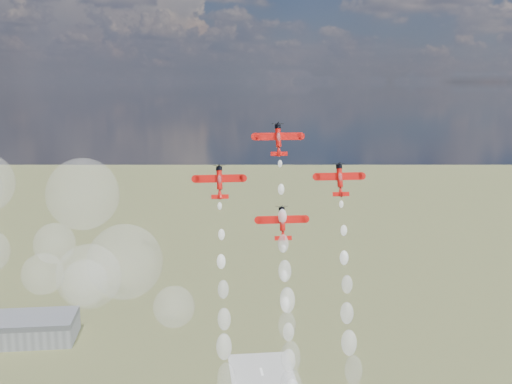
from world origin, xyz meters
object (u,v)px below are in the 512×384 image
object	(u,v)px
plane_left	(219,181)
plane_right	(340,179)
hangar	(28,328)
plane_lead	(278,139)
plane_slot	(282,223)

from	to	relation	value
plane_left	plane_right	bearing A→B (deg)	0.00
hangar	plane_left	distance (m)	221.60
plane_lead	plane_slot	distance (m)	20.91
plane_lead	plane_left	distance (m)	18.23
plane_left	plane_right	xyz separation A→B (m)	(29.88, 0.00, 0.00)
plane_slot	plane_lead	bearing A→B (deg)	90.00
plane_slot	hangar	bearing A→B (deg)	122.25
plane_lead	hangar	bearing A→B (deg)	123.39
hangar	plane_right	xyz separation A→B (m)	(124.56, -170.02, 105.99)
hangar	plane_lead	size ratio (longest dim) A/B	4.31
plane_lead	plane_left	bearing A→B (deg)	-166.09
plane_lead	plane_left	size ratio (longest dim) A/B	1.00
plane_lead	plane_left	world-z (taller)	plane_lead
plane_lead	plane_left	xyz separation A→B (m)	(-14.94, -3.70, -9.78)
plane_left	plane_slot	size ratio (longest dim) A/B	1.00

